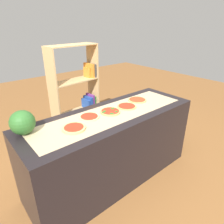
# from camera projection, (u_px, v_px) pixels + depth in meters

# --- Properties ---
(ground_plane) EXTENTS (12.00, 12.00, 0.00)m
(ground_plane) POSITION_uv_depth(u_px,v_px,m) (112.00, 176.00, 2.77)
(ground_plane) COLOR brown
(counter) EXTENTS (2.23, 0.76, 0.96)m
(counter) POSITION_uv_depth(u_px,v_px,m) (112.00, 147.00, 2.58)
(counter) COLOR black
(counter) RESTS_ON ground_plane
(parchment_paper) EXTENTS (1.98, 0.52, 0.00)m
(parchment_paper) POSITION_uv_depth(u_px,v_px,m) (112.00, 113.00, 2.38)
(parchment_paper) COLOR tan
(parchment_paper) RESTS_ON counter
(pizza_plain_0) EXTENTS (0.24, 0.24, 0.02)m
(pizza_plain_0) POSITION_uv_depth(u_px,v_px,m) (74.00, 128.00, 2.02)
(pizza_plain_0) COLOR #DBB26B
(pizza_plain_0) RESTS_ON parchment_paper
(pizza_plain_1) EXTENTS (0.23, 0.23, 0.02)m
(pizza_plain_1) POSITION_uv_depth(u_px,v_px,m) (89.00, 117.00, 2.27)
(pizza_plain_1) COLOR #E5C17F
(pizza_plain_1) RESTS_ON parchment_paper
(pizza_spinach_2) EXTENTS (0.24, 0.24, 0.03)m
(pizza_spinach_2) POSITION_uv_depth(u_px,v_px,m) (110.00, 112.00, 2.39)
(pizza_spinach_2) COLOR tan
(pizza_spinach_2) RESTS_ON parchment_paper
(pizza_plain_3) EXTENTS (0.24, 0.24, 0.02)m
(pizza_plain_3) POSITION_uv_depth(u_px,v_px,m) (127.00, 106.00, 2.55)
(pizza_plain_3) COLOR tan
(pizza_plain_3) RESTS_ON parchment_paper
(pizza_plain_4) EXTENTS (0.25, 0.25, 0.02)m
(pizza_plain_4) POSITION_uv_depth(u_px,v_px,m) (137.00, 100.00, 2.76)
(pizza_plain_4) COLOR tan
(pizza_plain_4) RESTS_ON parchment_paper
(watermelon) EXTENTS (0.24, 0.24, 0.24)m
(watermelon) POSITION_uv_depth(u_px,v_px,m) (22.00, 122.00, 1.91)
(watermelon) COLOR #2D6628
(watermelon) RESTS_ON counter
(bookshelf) EXTENTS (0.83, 0.36, 1.65)m
(bookshelf) POSITION_uv_depth(u_px,v_px,m) (81.00, 99.00, 3.37)
(bookshelf) COLOR tan
(bookshelf) RESTS_ON ground_plane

